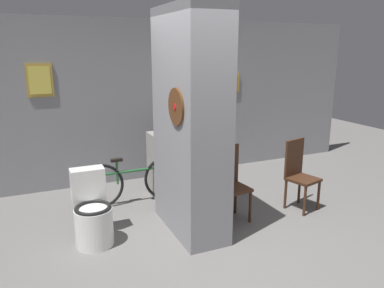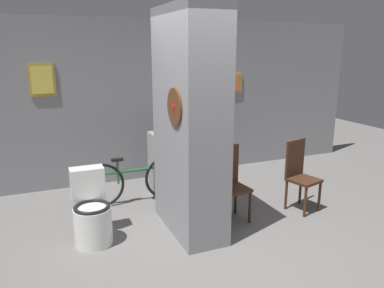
{
  "view_description": "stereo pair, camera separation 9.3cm",
  "coord_description": "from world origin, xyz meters",
  "px_view_note": "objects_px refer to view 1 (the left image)",
  "views": [
    {
      "loc": [
        -1.79,
        -3.27,
        2.14
      ],
      "look_at": [
        0.09,
        0.99,
        0.95
      ],
      "focal_mm": 35.0,
      "sensor_mm": 36.0,
      "label": 1
    },
    {
      "loc": [
        -1.71,
        -3.31,
        2.14
      ],
      "look_at": [
        0.09,
        0.99,
        0.95
      ],
      "focal_mm": 35.0,
      "sensor_mm": 36.0,
      "label": 2
    }
  ],
  "objects_px": {
    "chair_near_pillar": "(230,181)",
    "chair_by_doorway": "(299,172)",
    "toilet": "(92,214)",
    "bicycle": "(134,181)",
    "bottle_tall": "(200,123)"
  },
  "relations": [
    {
      "from": "chair_near_pillar",
      "to": "chair_by_doorway",
      "type": "distance_m",
      "value": 1.03
    },
    {
      "from": "toilet",
      "to": "bicycle",
      "type": "distance_m",
      "value": 1.16
    },
    {
      "from": "toilet",
      "to": "chair_near_pillar",
      "type": "height_order",
      "value": "chair_near_pillar"
    },
    {
      "from": "chair_near_pillar",
      "to": "chair_by_doorway",
      "type": "height_order",
      "value": "same"
    },
    {
      "from": "bicycle",
      "to": "chair_by_doorway",
      "type": "bearing_deg",
      "value": -27.94
    },
    {
      "from": "chair_near_pillar",
      "to": "chair_by_doorway",
      "type": "xyz_separation_m",
      "value": [
        1.02,
        -0.09,
        0.0
      ]
    },
    {
      "from": "toilet",
      "to": "bicycle",
      "type": "bearing_deg",
      "value": 51.0
    },
    {
      "from": "bicycle",
      "to": "bottle_tall",
      "type": "xyz_separation_m",
      "value": [
        1.06,
        0.06,
        0.73
      ]
    },
    {
      "from": "chair_near_pillar",
      "to": "bottle_tall",
      "type": "xyz_separation_m",
      "value": [
        0.07,
        1.04,
        0.55
      ]
    },
    {
      "from": "toilet",
      "to": "chair_by_doorway",
      "type": "bearing_deg",
      "value": -3.49
    },
    {
      "from": "toilet",
      "to": "bicycle",
      "type": "xyz_separation_m",
      "value": [
        0.73,
        0.9,
        -0.0
      ]
    },
    {
      "from": "chair_by_doorway",
      "to": "bottle_tall",
      "type": "xyz_separation_m",
      "value": [
        -0.96,
        1.12,
        0.55
      ]
    },
    {
      "from": "chair_by_doorway",
      "to": "bicycle",
      "type": "bearing_deg",
      "value": 137.39
    },
    {
      "from": "toilet",
      "to": "chair_near_pillar",
      "type": "bearing_deg",
      "value": -2.71
    },
    {
      "from": "chair_near_pillar",
      "to": "chair_by_doorway",
      "type": "bearing_deg",
      "value": -10.57
    }
  ]
}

